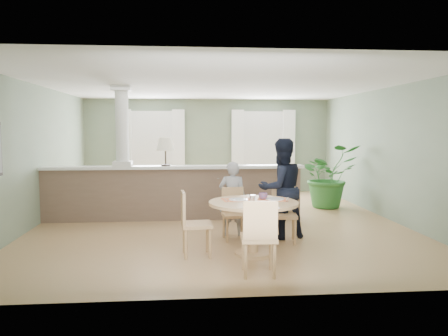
{
  "coord_description": "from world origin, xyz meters",
  "views": [
    {
      "loc": [
        -0.64,
        -8.63,
        1.85
      ],
      "look_at": [
        0.03,
        -1.0,
        1.16
      ],
      "focal_mm": 35.0,
      "sensor_mm": 36.0,
      "label": 1
    }
  ],
  "objects": [
    {
      "name": "chair_near",
      "position": [
        0.27,
        -3.34,
        0.54
      ],
      "size": [
        0.47,
        0.47,
        0.98
      ],
      "rotation": [
        0.0,
        0.0,
        3.08
      ],
      "color": "tan",
      "rests_on": "ground"
    },
    {
      "name": "man_person",
      "position": [
        0.96,
        -1.43,
        0.85
      ],
      "size": [
        0.98,
        0.87,
        1.69
      ],
      "primitive_type": "imported",
      "rotation": [
        0.0,
        0.0,
        3.46
      ],
      "color": "black",
      "rests_on": "ground"
    },
    {
      "name": "sofa",
      "position": [
        -0.57,
        1.52,
        0.4
      ],
      "size": [
        2.93,
        1.88,
        0.8
      ],
      "primitive_type": "imported",
      "rotation": [
        0.0,
        0.0,
        0.32
      ],
      "color": "olive",
      "rests_on": "ground"
    },
    {
      "name": "room_shell",
      "position": [
        -0.03,
        0.63,
        1.81
      ],
      "size": [
        7.02,
        8.02,
        2.71
      ],
      "color": "gray",
      "rests_on": "ground"
    },
    {
      "name": "houseplant",
      "position": [
        2.7,
        1.35,
        0.74
      ],
      "size": [
        1.58,
        1.45,
        1.49
      ],
      "primitive_type": "imported",
      "rotation": [
        0.0,
        0.0,
        0.24
      ],
      "color": "#2A6A2A",
      "rests_on": "ground"
    },
    {
      "name": "pony_wall",
      "position": [
        -0.99,
        0.2,
        0.71
      ],
      "size": [
        5.32,
        0.38,
        2.7
      ],
      "color": "#755C4B",
      "rests_on": "ground"
    },
    {
      "name": "dining_table",
      "position": [
        0.34,
        -2.38,
        0.63
      ],
      "size": [
        1.31,
        1.31,
        0.89
      ],
      "rotation": [
        0.0,
        0.0,
        0.1
      ],
      "color": "tan",
      "rests_on": "ground"
    },
    {
      "name": "child_person",
      "position": [
        0.16,
        -1.19,
        0.65
      ],
      "size": [
        0.52,
        0.39,
        1.29
      ],
      "primitive_type": "imported",
      "rotation": [
        0.0,
        0.0,
        2.96
      ],
      "color": "gray",
      "rests_on": "ground"
    },
    {
      "name": "chair_side",
      "position": [
        -0.57,
        -2.37,
        0.52
      ],
      "size": [
        0.46,
        0.46,
        0.95
      ],
      "rotation": [
        0.0,
        0.0,
        1.64
      ],
      "color": "tan",
      "rests_on": "ground"
    },
    {
      "name": "chair_far_man",
      "position": [
        0.96,
        -1.64,
        0.5
      ],
      "size": [
        0.46,
        0.46,
        0.9
      ],
      "rotation": [
        0.0,
        0.0,
        -0.14
      ],
      "color": "tan",
      "rests_on": "ground"
    },
    {
      "name": "ground",
      "position": [
        0.0,
        0.0,
        0.0
      ],
      "size": [
        8.0,
        8.0,
        0.0
      ],
      "primitive_type": "plane",
      "color": "tan",
      "rests_on": "ground"
    },
    {
      "name": "chair_far_boy",
      "position": [
        0.16,
        -1.43,
        0.48
      ],
      "size": [
        0.43,
        0.43,
        0.87
      ],
      "rotation": [
        0.0,
        0.0,
        0.1
      ],
      "color": "tan",
      "rests_on": "ground"
    }
  ]
}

